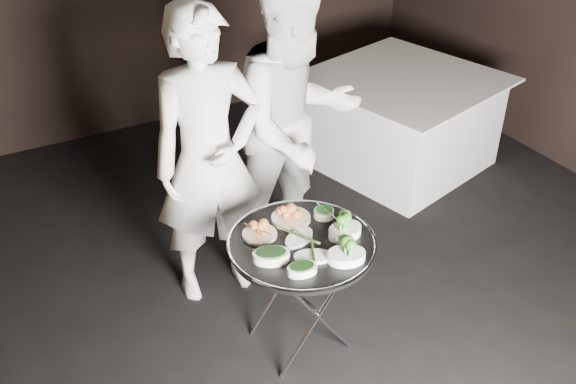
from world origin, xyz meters
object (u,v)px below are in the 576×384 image
tray_stand (301,289)px  serving_tray (302,244)px  dining_table (400,121)px  waiter_left (209,160)px  waiter_right (297,125)px

tray_stand → serving_tray: 0.32m
tray_stand → dining_table: (1.76, 1.42, -0.01)m
serving_tray → waiter_left: 0.77m
waiter_left → dining_table: (1.97, 0.71, -0.53)m
waiter_left → dining_table: 2.16m
tray_stand → serving_tray: size_ratio=0.89×
waiter_right → tray_stand: bearing=-121.7°
tray_stand → waiter_right: (0.41, 0.79, 0.56)m
dining_table → tray_stand: bearing=-141.1°
tray_stand → serving_tray: (0.00, 0.00, 0.32)m
tray_stand → dining_table: dining_table is taller
dining_table → serving_tray: bearing=-141.1°
waiter_right → dining_table: bearing=21.1°
tray_stand → waiter_right: bearing=62.3°
tray_stand → waiter_left: (-0.21, 0.71, 0.53)m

